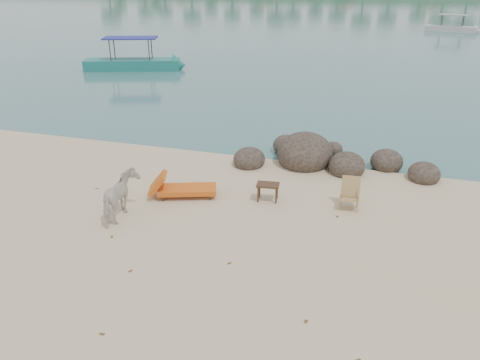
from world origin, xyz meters
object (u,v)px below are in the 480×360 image
Objects in this scene: boulders at (320,158)px; boat_near at (131,43)px; deck_chair at (350,196)px; cow at (121,198)px; side_table at (268,193)px; lounge_chair at (187,187)px.

boat_near reaches higher than boulders.
boulders is 3.15m from deck_chair.
deck_chair is (5.52, 2.15, -0.17)m from cow.
side_table is 0.74× the size of deck_chair.
cow is at bearing -163.44° from deck_chair.
side_table is 0.30× the size of lounge_chair.
boulders is 10.47× the size of side_table.
deck_chair is (4.41, 0.53, 0.11)m from lounge_chair.
cow is at bearing -155.55° from side_table.
boat_near reaches higher than lounge_chair.
boulders is 0.95× the size of boat_near.
boulders is at bearing 65.17° from side_table.
boulders reaches higher than lounge_chair.
deck_chair is at bearing -167.09° from cow.
deck_chair reaches higher than side_table.
lounge_chair is at bearing -176.70° from side_table.
lounge_chair is at bearing -132.82° from cow.
side_table is at bearing -70.34° from boat_near.
boulders is at bearing 107.17° from deck_chair.
boat_near is (-10.53, 16.29, 1.33)m from lounge_chair.
boulders is 4.73m from lounge_chair.
cow reaches higher than side_table.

